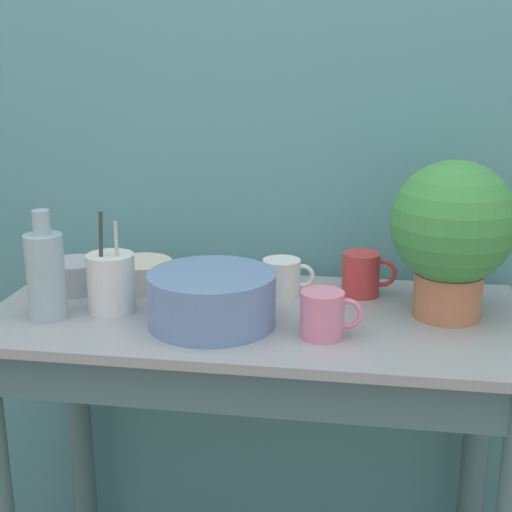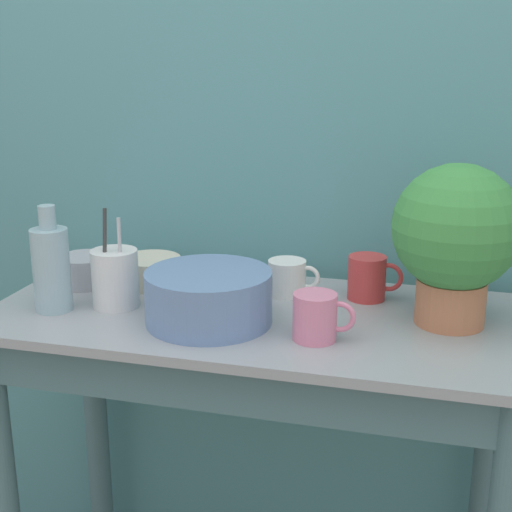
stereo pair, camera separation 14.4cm
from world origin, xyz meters
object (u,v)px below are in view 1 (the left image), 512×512
(bottle_tall, at_px, (46,274))
(mug_pink, at_px, (323,314))
(mug_red, at_px, (362,274))
(utensil_cup, at_px, (111,283))
(bowl_small_cream, at_px, (142,275))
(potted_plant, at_px, (453,230))
(bowl_wash_large, at_px, (212,299))
(bowl_small_steel, at_px, (74,276))
(mug_white, at_px, (283,276))

(bottle_tall, distance_m, mug_pink, 0.56)
(mug_red, xyz_separation_m, utensil_cup, (-0.51, -0.18, 0.01))
(mug_pink, distance_m, bowl_small_cream, 0.48)
(potted_plant, distance_m, bottle_tall, 0.81)
(bowl_wash_large, height_order, bowl_small_steel, bowl_wash_large)
(mug_white, relative_size, utensil_cup, 0.54)
(potted_plant, bearing_deg, bottle_tall, -170.57)
(bottle_tall, bearing_deg, bowl_wash_large, 2.75)
(mug_white, relative_size, bowl_small_cream, 0.83)
(mug_white, bearing_deg, bowl_small_cream, -176.94)
(potted_plant, distance_m, mug_white, 0.38)
(bottle_tall, xyz_separation_m, utensil_cup, (0.11, 0.05, -0.03))
(bowl_small_cream, bearing_deg, mug_white, 3.06)
(bottle_tall, xyz_separation_m, bowl_small_steel, (-0.01, 0.17, -0.06))
(bowl_small_cream, bearing_deg, mug_pink, -27.29)
(mug_white, bearing_deg, bowl_small_steel, -173.60)
(mug_white, xyz_separation_m, mug_pink, (0.11, -0.24, 0.01))
(mug_white, xyz_separation_m, mug_red, (0.17, 0.02, 0.01))
(bottle_tall, bearing_deg, bowl_small_cream, 57.27)
(bottle_tall, distance_m, bowl_small_cream, 0.25)
(potted_plant, height_order, bowl_wash_large, potted_plant)
(potted_plant, xyz_separation_m, utensil_cup, (-0.68, -0.08, -0.12))
(bowl_wash_large, relative_size, mug_red, 2.11)
(mug_red, distance_m, utensil_cup, 0.54)
(bowl_wash_large, xyz_separation_m, mug_red, (0.29, 0.22, -0.00))
(mug_white, xyz_separation_m, utensil_cup, (-0.33, -0.17, 0.02))
(mug_red, height_order, bowl_small_cream, mug_red)
(mug_red, xyz_separation_m, bowl_small_steel, (-0.64, -0.07, -0.01))
(mug_red, bearing_deg, potted_plant, -31.03)
(utensil_cup, bearing_deg, bowl_small_steel, 138.58)
(bowl_wash_large, bearing_deg, potted_plant, 14.12)
(potted_plant, distance_m, mug_pink, 0.31)
(potted_plant, height_order, mug_white, potted_plant)
(mug_pink, xyz_separation_m, utensil_cup, (-0.44, 0.07, 0.02))
(bowl_wash_large, xyz_separation_m, mug_white, (0.12, 0.20, -0.01))
(bowl_small_cream, height_order, utensil_cup, utensil_cup)
(mug_white, distance_m, utensil_cup, 0.37)
(utensil_cup, bearing_deg, bowl_small_cream, 83.94)
(bowl_small_cream, bearing_deg, mug_red, 3.79)
(bottle_tall, xyz_separation_m, mug_pink, (0.55, -0.02, -0.05))
(potted_plant, height_order, mug_red, potted_plant)
(bottle_tall, relative_size, bowl_small_steel, 1.80)
(bottle_tall, bearing_deg, mug_red, 20.75)
(bottle_tall, relative_size, bowl_small_cream, 1.59)
(bowl_wash_large, relative_size, mug_pink, 2.14)
(bowl_wash_large, xyz_separation_m, mug_pink, (0.22, -0.03, -0.01))
(potted_plant, xyz_separation_m, bottle_tall, (-0.79, -0.13, -0.09))
(bottle_tall, bearing_deg, bowl_small_steel, 95.00)
(potted_plant, xyz_separation_m, mug_red, (-0.17, 0.10, -0.13))
(bowl_wash_large, bearing_deg, bottle_tall, -177.25)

